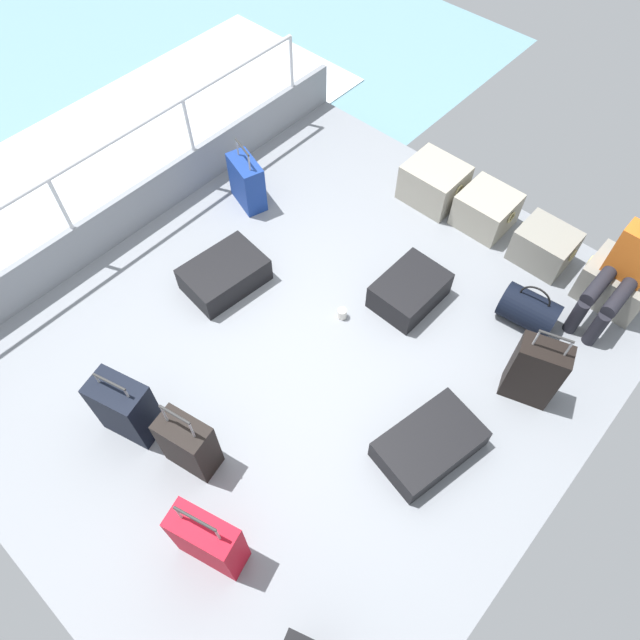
{
  "coord_description": "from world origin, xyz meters",
  "views": [
    {
      "loc": [
        1.78,
        -1.85,
        4.17
      ],
      "look_at": [
        -0.01,
        0.13,
        0.25
      ],
      "focal_mm": 32.66,
      "sensor_mm": 36.0,
      "label": 1
    }
  ],
  "objects_px": {
    "suitcase_1": "(126,408)",
    "paper_cup": "(342,314)",
    "suitcase_6": "(247,182)",
    "cargo_crate_2": "(544,246)",
    "suitcase_4": "(189,444)",
    "suitcase_3": "(208,540)",
    "suitcase_8": "(410,290)",
    "passenger_seated": "(626,268)",
    "duffel_bag": "(529,310)",
    "cargo_crate_1": "(486,210)",
    "suitcase_0": "(225,274)",
    "suitcase_2": "(429,444)",
    "cargo_crate_3": "(617,283)",
    "cargo_crate_0": "(434,183)",
    "suitcase_7": "(535,372)"
  },
  "relations": [
    {
      "from": "cargo_crate_1",
      "to": "suitcase_2",
      "type": "bearing_deg",
      "value": -66.38
    },
    {
      "from": "cargo_crate_2",
      "to": "cargo_crate_3",
      "type": "relative_size",
      "value": 0.91
    },
    {
      "from": "cargo_crate_1",
      "to": "suitcase_0",
      "type": "height_order",
      "value": "cargo_crate_1"
    },
    {
      "from": "passenger_seated",
      "to": "duffel_bag",
      "type": "xyz_separation_m",
      "value": [
        -0.42,
        -0.55,
        -0.4
      ]
    },
    {
      "from": "cargo_crate_0",
      "to": "suitcase_4",
      "type": "relative_size",
      "value": 0.75
    },
    {
      "from": "suitcase_7",
      "to": "passenger_seated",
      "type": "bearing_deg",
      "value": 86.59
    },
    {
      "from": "suitcase_6",
      "to": "suitcase_2",
      "type": "bearing_deg",
      "value": -17.95
    },
    {
      "from": "suitcase_3",
      "to": "suitcase_2",
      "type": "bearing_deg",
      "value": 67.68
    },
    {
      "from": "passenger_seated",
      "to": "suitcase_7",
      "type": "relative_size",
      "value": 1.3
    },
    {
      "from": "suitcase_4",
      "to": "suitcase_8",
      "type": "distance_m",
      "value": 2.27
    },
    {
      "from": "cargo_crate_1",
      "to": "suitcase_4",
      "type": "distance_m",
      "value": 3.49
    },
    {
      "from": "cargo_crate_3",
      "to": "suitcase_0",
      "type": "relative_size",
      "value": 0.78
    },
    {
      "from": "duffel_bag",
      "to": "cargo_crate_3",
      "type": "bearing_deg",
      "value": 59.92
    },
    {
      "from": "suitcase_6",
      "to": "paper_cup",
      "type": "bearing_deg",
      "value": -15.46
    },
    {
      "from": "suitcase_7",
      "to": "suitcase_8",
      "type": "xyz_separation_m",
      "value": [
        -1.24,
        0.12,
        -0.2
      ]
    },
    {
      "from": "suitcase_3",
      "to": "duffel_bag",
      "type": "bearing_deg",
      "value": 79.62
    },
    {
      "from": "cargo_crate_3",
      "to": "passenger_seated",
      "type": "height_order",
      "value": "passenger_seated"
    },
    {
      "from": "cargo_crate_2",
      "to": "suitcase_0",
      "type": "xyz_separation_m",
      "value": [
        -1.95,
        -2.15,
        -0.05
      ]
    },
    {
      "from": "suitcase_4",
      "to": "duffel_bag",
      "type": "xyz_separation_m",
      "value": [
        1.16,
        2.74,
        -0.12
      ]
    },
    {
      "from": "suitcase_4",
      "to": "suitcase_1",
      "type": "bearing_deg",
      "value": -166.91
    },
    {
      "from": "suitcase_3",
      "to": "suitcase_7",
      "type": "bearing_deg",
      "value": 69.6
    },
    {
      "from": "suitcase_1",
      "to": "duffel_bag",
      "type": "distance_m",
      "value": 3.34
    },
    {
      "from": "cargo_crate_1",
      "to": "suitcase_4",
      "type": "xyz_separation_m",
      "value": [
        -0.25,
        -3.47,
        0.1
      ]
    },
    {
      "from": "cargo_crate_3",
      "to": "suitcase_2",
      "type": "bearing_deg",
      "value": -98.75
    },
    {
      "from": "cargo_crate_3",
      "to": "suitcase_6",
      "type": "distance_m",
      "value": 3.5
    },
    {
      "from": "suitcase_2",
      "to": "duffel_bag",
      "type": "height_order",
      "value": "duffel_bag"
    },
    {
      "from": "suitcase_6",
      "to": "cargo_crate_2",
      "type": "bearing_deg",
      "value": 26.69
    },
    {
      "from": "suitcase_1",
      "to": "paper_cup",
      "type": "height_order",
      "value": "suitcase_1"
    },
    {
      "from": "cargo_crate_1",
      "to": "suitcase_8",
      "type": "xyz_separation_m",
      "value": [
        0.03,
        -1.23,
        -0.05
      ]
    },
    {
      "from": "suitcase_8",
      "to": "duffel_bag",
      "type": "height_order",
      "value": "duffel_bag"
    },
    {
      "from": "duffel_bag",
      "to": "suitcase_0",
      "type": "bearing_deg",
      "value": -146.78
    },
    {
      "from": "cargo_crate_3",
      "to": "suitcase_4",
      "type": "bearing_deg",
      "value": -114.61
    },
    {
      "from": "suitcase_1",
      "to": "cargo_crate_1",
      "type": "bearing_deg",
      "value": 77.41
    },
    {
      "from": "cargo_crate_2",
      "to": "suitcase_1",
      "type": "distance_m",
      "value": 3.85
    },
    {
      "from": "duffel_bag",
      "to": "suitcase_3",
      "type": "bearing_deg",
      "value": -100.38
    },
    {
      "from": "suitcase_8",
      "to": "passenger_seated",
      "type": "bearing_deg",
      "value": 38.64
    },
    {
      "from": "cargo_crate_0",
      "to": "passenger_seated",
      "type": "height_order",
      "value": "passenger_seated"
    },
    {
      "from": "suitcase_3",
      "to": "suitcase_8",
      "type": "distance_m",
      "value": 2.61
    },
    {
      "from": "cargo_crate_2",
      "to": "suitcase_3",
      "type": "relative_size",
      "value": 0.66
    },
    {
      "from": "suitcase_3",
      "to": "suitcase_4",
      "type": "distance_m",
      "value": 0.69
    },
    {
      "from": "suitcase_4",
      "to": "suitcase_6",
      "type": "height_order",
      "value": "suitcase_4"
    },
    {
      "from": "suitcase_2",
      "to": "suitcase_4",
      "type": "height_order",
      "value": "suitcase_4"
    },
    {
      "from": "cargo_crate_3",
      "to": "suitcase_8",
      "type": "xyz_separation_m",
      "value": [
        -1.31,
        -1.23,
        -0.06
      ]
    },
    {
      "from": "cargo_crate_3",
      "to": "suitcase_3",
      "type": "relative_size",
      "value": 0.73
    },
    {
      "from": "cargo_crate_1",
      "to": "suitcase_0",
      "type": "relative_size",
      "value": 0.7
    },
    {
      "from": "cargo_crate_3",
      "to": "suitcase_6",
      "type": "height_order",
      "value": "suitcase_6"
    },
    {
      "from": "suitcase_3",
      "to": "suitcase_1",
      "type": "bearing_deg",
      "value": 169.28
    },
    {
      "from": "suitcase_4",
      "to": "suitcase_7",
      "type": "xyz_separation_m",
      "value": [
        1.52,
        2.12,
        0.04
      ]
    },
    {
      "from": "cargo_crate_2",
      "to": "suitcase_3",
      "type": "distance_m",
      "value": 3.8
    },
    {
      "from": "cargo_crate_3",
      "to": "paper_cup",
      "type": "relative_size",
      "value": 5.85
    }
  ]
}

